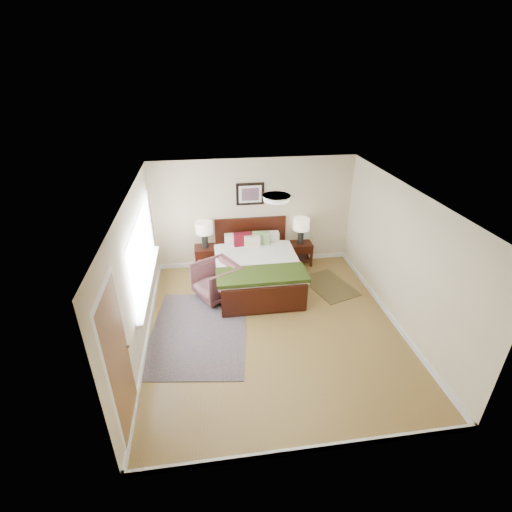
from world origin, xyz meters
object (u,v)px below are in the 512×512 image
at_px(lamp_left, 204,230).
at_px(rug_persian, 199,331).
at_px(nightstand_left, 206,253).
at_px(nightstand_right, 300,251).
at_px(armchair, 216,281).
at_px(bed, 257,264).
at_px(lamp_right, 301,226).

bearing_deg(lamp_left, rug_persian, -95.30).
distance_m(nightstand_left, nightstand_right, 2.20).
xyz_separation_m(lamp_left, rug_persian, (-0.21, -2.22, -1.02)).
height_order(armchair, rug_persian, armchair).
relative_size(nightstand_right, armchair, 0.67).
bearing_deg(armchair, nightstand_right, 90.26).
relative_size(nightstand_left, rug_persian, 0.25).
height_order(lamp_left, armchair, lamp_left).
height_order(bed, lamp_right, bed).
bearing_deg(armchair, lamp_right, 90.54).
distance_m(lamp_right, rug_persian, 3.41).
bearing_deg(nightstand_left, lamp_left, 90.00).
relative_size(bed, lamp_right, 3.48).
relative_size(armchair, rug_persian, 0.34).
xyz_separation_m(bed, lamp_right, (1.15, 0.82, 0.45)).
bearing_deg(lamp_left, nightstand_left, -90.00).
bearing_deg(nightstand_right, lamp_left, 179.67).
height_order(nightstand_right, rug_persian, nightstand_right).
distance_m(nightstand_left, armchair, 1.11).
bearing_deg(rug_persian, bed, 55.72).
bearing_deg(nightstand_left, rug_persian, -95.35).
relative_size(bed, nightstand_right, 3.91).
relative_size(nightstand_right, rug_persian, 0.23).
height_order(nightstand_right, armchair, armchair).
xyz_separation_m(nightstand_right, rug_persian, (-2.40, -2.21, -0.33)).
relative_size(lamp_right, rug_persian, 0.26).
distance_m(bed, nightstand_left, 1.32).
bearing_deg(nightstand_left, bed, -37.07).
distance_m(armchair, rug_persian, 1.23).
relative_size(bed, armchair, 2.62).
relative_size(bed, rug_persian, 0.90).
xyz_separation_m(bed, armchair, (-0.87, -0.30, -0.16)).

